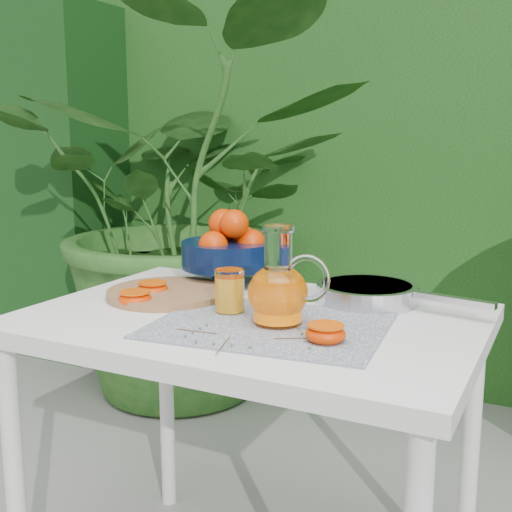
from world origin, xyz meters
The scene contains 11 objects.
hedge_backdrop centered at (0.06, 2.06, 1.19)m, with size 8.00×1.65×2.50m.
potted_plant_left centered at (-0.94, 1.19, 0.84)m, with size 1.68×1.68×1.68m, color #21551D.
white_table centered at (-0.07, 0.04, 0.67)m, with size 1.00×0.70×0.75m.
placemat centered at (0.01, -0.03, 0.75)m, with size 0.48×0.37×0.00m, color #0B1A42.
cutting_board centered at (-0.32, 0.08, 0.76)m, with size 0.31×0.31×0.02m, color olive.
fruit_bowl centered at (-0.27, 0.31, 0.84)m, with size 0.30×0.30×0.20m.
juice_pitcher centered at (0.03, -0.02, 0.83)m, with size 0.18×0.13×0.21m.
juice_tumbler centered at (-0.11, 0.02, 0.80)m, with size 0.08×0.08×0.10m.
saute_pan centered at (0.14, 0.26, 0.78)m, with size 0.45×0.29×0.05m.
orange_halves centered at (-0.18, -0.01, 0.77)m, with size 0.60×0.23×0.04m.
thyme_sprigs centered at (0.01, -0.14, 0.76)m, with size 0.31×0.22×0.01m.
Camera 1 is at (0.57, -1.21, 1.14)m, focal length 45.00 mm.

